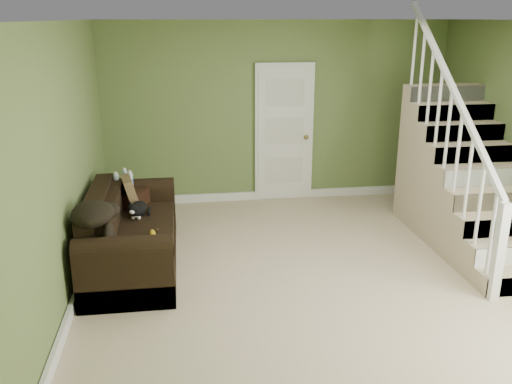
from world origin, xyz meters
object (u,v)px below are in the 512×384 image
object	(u,v)px
side_table	(127,213)
cat	(138,209)
sofa	(129,238)
banana	(153,234)

from	to	relation	value
side_table	cat	size ratio (longest dim) A/B	1.81
sofa	cat	size ratio (longest dim) A/B	4.39
cat	banana	distance (m)	0.65
side_table	banana	world-z (taller)	side_table
side_table	cat	distance (m)	0.57
side_table	banana	distance (m)	1.18
cat	banana	xyz separation A→B (m)	(0.18, -0.62, -0.06)
sofa	side_table	xyz separation A→B (m)	(-0.09, 0.79, 0.01)
sofa	cat	bearing A→B (deg)	71.78
side_table	cat	xyz separation A→B (m)	(0.19, -0.50, 0.21)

